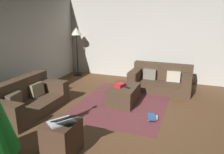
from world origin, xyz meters
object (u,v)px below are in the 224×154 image
Objects in this scene: couch_left at (27,100)px; book_stack at (152,117)px; side_table at (62,138)px; laptop at (63,121)px; gift_box at (120,85)px; ottoman at (124,95)px; couch_right at (161,80)px; tv_remote at (127,87)px; corner_lamp at (76,35)px.

couch_left is 2.68m from book_stack.
side_table is 0.32m from laptop.
gift_box is 1.12m from book_stack.
couch_left is at bearing 123.61° from ottoman.
couch_right is 1.51m from tv_remote.
ottoman is at bearing -128.47° from corner_lamp.
corner_lamp reaches higher than couch_right.
laptop reaches higher than couch_right.
couch_left is 3.29× the size of side_table.
laptop is at bearing 176.74° from gift_box.
ottoman is 1.73× the size of laptop.
ottoman is at bearing 64.06° from couch_right.
laptop is 0.33× the size of corner_lamp.
couch_right is at bearing -14.64° from side_table.
couch_right is 3.10× the size of laptop.
side_table is at bearing -153.59° from corner_lamp.
ottoman is (-1.33, 0.67, -0.06)m from couch_right.
book_stack is at bearing -127.27° from ottoman.
gift_box is 0.17m from tv_remote.
side_table is (-3.53, 0.92, -0.00)m from couch_right.
side_table is at bearing 76.11° from couch_right.
couch_left is 10.69× the size of tv_remote.
couch_left is at bearing 56.89° from side_table.
book_stack is (1.59, -1.06, -0.22)m from side_table.
corner_lamp is at bearing 51.85° from book_stack.
gift_box is at bearing 123.30° from couch_left.
laptop is at bearing 174.87° from ottoman.
couch_right reaches higher than tv_remote.
ottoman is 0.26m from gift_box.
corner_lamp is (1.82, 2.15, 0.93)m from gift_box.
laptop is 1.98m from book_stack.
laptop is at bearing -160.40° from tv_remote.
gift_box is at bearing -130.26° from corner_lamp.
couch_right is 5.20× the size of book_stack.
corner_lamp is (2.38, 3.03, 1.34)m from book_stack.
corner_lamp is at bearing 49.74° from gift_box.
couch_left is at bearing 56.88° from laptop.
gift_box is 2.16m from side_table.
side_table reaches higher than book_stack.
couch_right is at bearing -28.32° from gift_box.
gift_box is at bearing 114.78° from tv_remote.
couch_right is 1.79× the size of ottoman.
couch_left is 2.21m from tv_remote.
laptop reaches higher than side_table.
tv_remote is at bearing -122.00° from ottoman.
side_table reaches higher than tv_remote.
tv_remote is 0.50× the size of book_stack.
corner_lamp is at bearing 51.53° from ottoman.
laptop is (-2.23, 0.20, 0.37)m from ottoman.
gift_box is (-1.38, 0.74, 0.18)m from couch_right.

